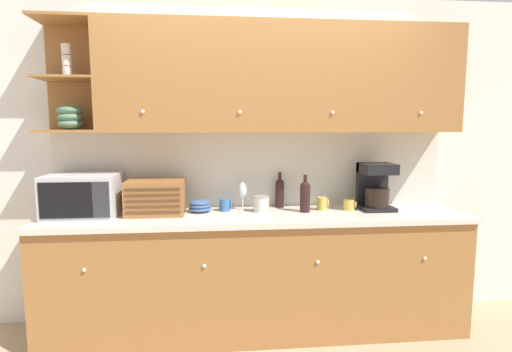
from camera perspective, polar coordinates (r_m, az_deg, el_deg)
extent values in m
plane|color=tan|center=(3.61, -0.35, -18.80)|extent=(24.00, 24.00, 0.00)
cube|color=white|center=(3.29, -0.42, 2.27)|extent=(5.54, 0.06, 2.60)
cube|color=#A36B38|center=(3.16, 0.17, -13.94)|extent=(3.14, 0.60, 0.88)
cube|color=silver|center=(3.01, 0.20, -5.81)|extent=(3.16, 0.63, 0.04)
sphere|color=white|center=(2.93, -23.34, -12.24)|extent=(0.03, 0.03, 0.03)
sphere|color=white|center=(2.79, -7.41, -12.63)|extent=(0.03, 0.03, 0.03)
sphere|color=white|center=(2.88, 8.79, -12.06)|extent=(0.03, 0.03, 0.03)
sphere|color=white|center=(3.16, 22.98, -10.79)|extent=(0.03, 0.03, 0.03)
cube|color=silver|center=(3.26, -0.36, 0.97)|extent=(3.14, 0.01, 0.61)
cube|color=#A36B38|center=(3.13, 3.88, 13.69)|extent=(2.72, 0.35, 0.81)
cube|color=#A36B38|center=(3.41, -24.35, 12.52)|extent=(0.42, 0.02, 0.81)
cube|color=#A36B38|center=(3.24, -24.92, 5.85)|extent=(0.42, 0.35, 0.02)
cube|color=#A36B38|center=(3.26, -25.27, 12.48)|extent=(0.42, 0.35, 0.02)
cube|color=#A36B38|center=(3.33, -25.67, 19.50)|extent=(0.42, 0.35, 0.02)
sphere|color=white|center=(2.93, -15.89, 8.82)|extent=(0.03, 0.03, 0.03)
sphere|color=white|center=(2.89, -2.32, 9.11)|extent=(0.03, 0.03, 0.03)
sphere|color=white|center=(3.01, 10.89, 8.91)|extent=(0.03, 0.03, 0.03)
sphere|color=white|center=(3.27, 22.53, 8.35)|extent=(0.03, 0.03, 0.03)
ellipsoid|color=slate|center=(3.24, -24.97, 6.74)|extent=(0.18, 0.18, 0.08)
ellipsoid|color=slate|center=(3.24, -25.01, 7.62)|extent=(0.18, 0.18, 0.08)
ellipsoid|color=slate|center=(3.24, -25.06, 8.49)|extent=(0.18, 0.18, 0.08)
cylinder|color=silver|center=(3.26, -25.32, 13.28)|extent=(0.07, 0.07, 0.08)
cylinder|color=silver|center=(3.27, -25.39, 14.65)|extent=(0.07, 0.07, 0.08)
cylinder|color=silver|center=(3.29, -25.47, 16.01)|extent=(0.07, 0.07, 0.08)
cube|color=silver|center=(3.16, -23.41, -2.54)|extent=(0.50, 0.39, 0.31)
cube|color=black|center=(3.00, -25.57, -3.17)|extent=(0.35, 0.01, 0.25)
cube|color=#2D2D33|center=(2.92, -21.26, -3.19)|extent=(0.11, 0.01, 0.25)
cube|color=#996033|center=(3.07, -14.13, -2.94)|extent=(0.42, 0.29, 0.26)
cube|color=#54351C|center=(2.94, -14.50, -5.03)|extent=(0.39, 0.01, 0.02)
cube|color=#54351C|center=(2.93, -14.53, -4.24)|extent=(0.39, 0.01, 0.02)
cube|color=#54351C|center=(2.92, -14.55, -3.45)|extent=(0.39, 0.01, 0.02)
cube|color=#54351C|center=(2.92, -14.58, -2.65)|extent=(0.39, 0.01, 0.02)
cube|color=#54351C|center=(2.91, -14.60, -1.85)|extent=(0.39, 0.01, 0.02)
ellipsoid|color=#3D5B93|center=(3.11, -8.03, -4.68)|extent=(0.17, 0.17, 0.04)
ellipsoid|color=#3D5B93|center=(3.10, -8.04, -4.23)|extent=(0.16, 0.16, 0.04)
ellipsoid|color=#3D5B93|center=(3.10, -8.04, -3.78)|extent=(0.15, 0.15, 0.04)
cylinder|color=#38669E|center=(3.11, -4.47, -4.13)|extent=(0.08, 0.08, 0.09)
torus|color=#38669E|center=(3.12, -3.59, -4.09)|extent=(0.01, 0.06, 0.06)
cylinder|color=silver|center=(3.16, -1.93, -4.76)|extent=(0.06, 0.06, 0.01)
cylinder|color=silver|center=(3.15, -1.93, -3.93)|extent=(0.01, 0.01, 0.09)
ellipsoid|color=silver|center=(3.14, -1.94, -2.02)|extent=(0.07, 0.07, 0.13)
cylinder|color=silver|center=(3.07, 0.76, -4.08)|extent=(0.12, 0.12, 0.11)
cylinder|color=gray|center=(3.06, 0.77, -2.97)|extent=(0.12, 0.12, 0.01)
cylinder|color=black|center=(3.24, 3.40, -2.76)|extent=(0.07, 0.07, 0.20)
sphere|color=black|center=(3.22, 3.42, -1.03)|extent=(0.07, 0.07, 0.07)
cylinder|color=black|center=(3.22, 3.42, -0.06)|extent=(0.03, 0.03, 0.07)
cylinder|color=black|center=(3.08, 7.02, -3.31)|extent=(0.08, 0.08, 0.20)
sphere|color=black|center=(3.07, 7.04, -1.50)|extent=(0.08, 0.08, 0.08)
cylinder|color=black|center=(3.06, 7.06, -0.43)|extent=(0.03, 0.03, 0.07)
cylinder|color=gold|center=(3.18, 9.38, -3.90)|extent=(0.08, 0.08, 0.10)
torus|color=gold|center=(3.20, 10.16, -3.84)|extent=(0.01, 0.07, 0.07)
cylinder|color=gold|center=(3.22, 13.11, -4.01)|extent=(0.09, 0.09, 0.09)
torus|color=gold|center=(3.23, 13.94, -3.95)|extent=(0.01, 0.06, 0.06)
cube|color=black|center=(3.29, 16.75, -4.37)|extent=(0.25, 0.25, 0.03)
cylinder|color=black|center=(3.26, 16.93, -2.91)|extent=(0.19, 0.19, 0.15)
cube|color=black|center=(3.35, 16.23, -1.23)|extent=(0.25, 0.06, 0.37)
cube|color=black|center=(3.25, 16.94, 1.04)|extent=(0.25, 0.25, 0.08)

